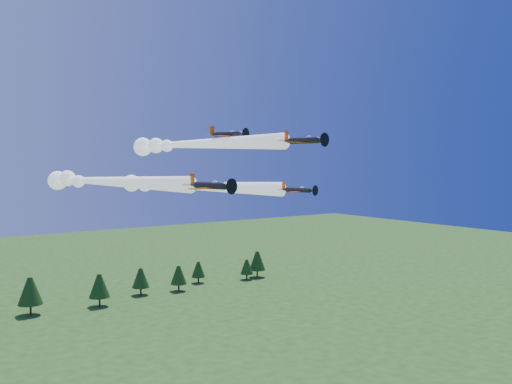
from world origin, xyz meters
TOP-DOWN VIEW (x-y plane):
  - plane_lead at (-2.63, 17.13)m, footprint 12.71×47.12m
  - plane_left at (-17.08, 23.14)m, footprint 15.82×48.22m
  - plane_right at (2.21, 28.86)m, footprint 18.12×47.47m
  - plane_slot at (-0.72, 7.88)m, footprint 7.06×7.89m
  - treeline at (1.26, 109.84)m, footprint 167.43×18.23m

SIDE VIEW (x-z plane):
  - treeline at x=1.26m, z-range 0.71..12.26m
  - plane_right at x=2.21m, z-range 39.93..43.63m
  - plane_left at x=-17.08m, z-range 41.43..45.13m
  - plane_lead at x=-2.63m, z-range 48.04..51.74m
  - plane_slot at x=-0.72m, z-range 50.10..52.59m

